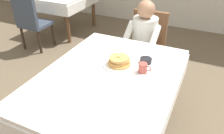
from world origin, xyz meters
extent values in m
cube|color=white|center=(0.00, 0.00, 0.72)|extent=(1.10, 1.50, 0.04)
cube|color=white|center=(0.00, 0.76, 0.61)|extent=(1.10, 0.01, 0.18)
cube|color=white|center=(-0.56, 0.00, 0.61)|extent=(0.01, 1.50, 0.18)
cube|color=white|center=(0.56, 0.00, 0.61)|extent=(0.01, 1.50, 0.18)
cylinder|color=brown|center=(-0.47, 0.67, 0.35)|extent=(0.07, 0.07, 0.70)
cylinder|color=brown|center=(0.47, 0.67, 0.35)|extent=(0.07, 0.07, 0.70)
cube|color=brown|center=(-0.02, 1.07, 0.42)|extent=(0.44, 0.44, 0.05)
cube|color=brown|center=(-0.02, 1.27, 0.69)|extent=(0.44, 0.06, 0.48)
cylinder|color=#2D2319|center=(0.16, 0.89, 0.20)|extent=(0.04, 0.04, 0.40)
cylinder|color=#2D2319|center=(-0.20, 0.89, 0.20)|extent=(0.04, 0.04, 0.40)
cylinder|color=#2D2319|center=(0.16, 1.25, 0.20)|extent=(0.04, 0.04, 0.40)
cylinder|color=#2D2319|center=(-0.20, 1.25, 0.20)|extent=(0.04, 0.04, 0.40)
cylinder|color=silver|center=(-0.02, 1.05, 0.68)|extent=(0.30, 0.30, 0.46)
sphere|color=#A37556|center=(-0.02, 1.03, 1.02)|extent=(0.21, 0.21, 0.21)
cylinder|color=silver|center=(0.14, 0.91, 0.75)|extent=(0.08, 0.29, 0.23)
cylinder|color=silver|center=(-0.18, 0.91, 0.75)|extent=(0.08, 0.29, 0.23)
cylinder|color=#383D51|center=(0.06, 0.87, 0.23)|extent=(0.10, 0.10, 0.45)
cylinder|color=#383D51|center=(-0.10, 0.87, 0.23)|extent=(0.10, 0.10, 0.45)
cylinder|color=white|center=(0.02, 0.18, 0.75)|extent=(0.28, 0.28, 0.02)
cylinder|color=tan|center=(0.02, 0.17, 0.76)|extent=(0.21, 0.21, 0.02)
cylinder|color=tan|center=(0.02, 0.17, 0.78)|extent=(0.18, 0.18, 0.02)
cylinder|color=tan|center=(0.03, 0.19, 0.80)|extent=(0.18, 0.18, 0.02)
cylinder|color=tan|center=(0.02, 0.18, 0.82)|extent=(0.18, 0.18, 0.02)
cube|color=#F4E072|center=(0.02, 0.18, 0.83)|extent=(0.03, 0.03, 0.01)
cylinder|color=#B24C42|center=(0.25, 0.17, 0.78)|extent=(0.08, 0.08, 0.08)
torus|color=#B24C42|center=(0.30, 0.17, 0.79)|extent=(0.05, 0.01, 0.05)
cylinder|color=black|center=(0.22, 0.33, 0.76)|extent=(0.11, 0.11, 0.04)
cube|color=silver|center=(-0.17, 0.16, 0.74)|extent=(0.03, 0.18, 0.00)
cube|color=silver|center=(0.21, 0.16, 0.74)|extent=(0.03, 0.20, 0.00)
cube|color=silver|center=(0.01, -0.12, 0.74)|extent=(0.15, 0.05, 0.00)
cube|color=white|center=(-0.26, 0.08, 0.74)|extent=(0.18, 0.13, 0.01)
cube|color=white|center=(-2.00, 1.61, 0.61)|extent=(0.90, 0.01, 0.18)
cube|color=white|center=(-1.55, 2.17, 0.61)|extent=(0.01, 1.10, 0.18)
cylinder|color=brown|center=(-2.37, 1.70, 0.35)|extent=(0.07, 0.07, 0.70)
cylinder|color=brown|center=(-1.63, 1.70, 0.35)|extent=(0.07, 0.07, 0.70)
cylinder|color=brown|center=(-2.37, 2.64, 0.35)|extent=(0.07, 0.07, 0.70)
cylinder|color=brown|center=(-1.63, 2.64, 0.35)|extent=(0.07, 0.07, 0.70)
cube|color=#384251|center=(-2.00, 1.32, 0.42)|extent=(0.44, 0.44, 0.05)
cube|color=#384251|center=(-2.00, 1.12, 0.69)|extent=(0.44, 0.06, 0.48)
cylinder|color=#2D2319|center=(-2.18, 1.50, 0.20)|extent=(0.04, 0.04, 0.40)
cylinder|color=#2D2319|center=(-1.82, 1.50, 0.20)|extent=(0.04, 0.04, 0.40)
cylinder|color=#2D2319|center=(-2.18, 1.14, 0.20)|extent=(0.04, 0.04, 0.40)
cylinder|color=#2D2319|center=(-1.82, 1.14, 0.20)|extent=(0.04, 0.04, 0.40)
camera|label=1|loc=(0.70, -1.43, 1.79)|focal=36.05mm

